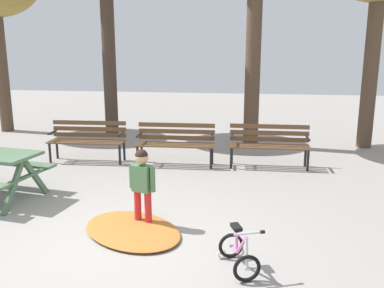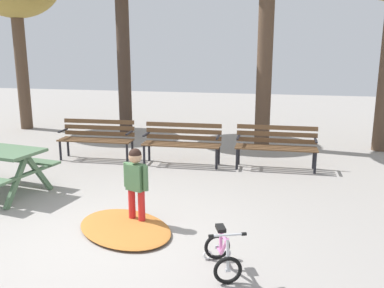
{
  "view_description": "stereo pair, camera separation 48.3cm",
  "coord_description": "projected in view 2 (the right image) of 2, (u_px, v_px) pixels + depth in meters",
  "views": [
    {
      "loc": [
        1.71,
        -4.47,
        2.34
      ],
      "look_at": [
        0.76,
        1.94,
        0.85
      ],
      "focal_mm": 38.54,
      "sensor_mm": 36.0,
      "label": 1
    },
    {
      "loc": [
        2.19,
        -4.38,
        2.34
      ],
      "look_at": [
        0.76,
        1.94,
        0.85
      ],
      "focal_mm": 38.54,
      "sensor_mm": 36.0,
      "label": 2
    }
  ],
  "objects": [
    {
      "name": "park_bench_left",
      "position": [
        182.0,
        140.0,
        8.5
      ],
      "size": [
        1.61,
        0.51,
        0.85
      ],
      "color": "brown",
      "rests_on": "ground"
    },
    {
      "name": "child_standing",
      "position": [
        136.0,
        180.0,
        5.54
      ],
      "size": [
        0.39,
        0.24,
        1.06
      ],
      "color": "red",
      "rests_on": "ground"
    },
    {
      "name": "leaf_pile",
      "position": [
        125.0,
        228.0,
        5.46
      ],
      "size": [
        1.81,
        1.71,
        0.07
      ],
      "primitive_type": "ellipsoid",
      "rotation": [
        0.0,
        0.0,
        2.51
      ],
      "color": "#B26B2D",
      "rests_on": "ground"
    },
    {
      "name": "park_bench_right",
      "position": [
        276.0,
        143.0,
        8.22
      ],
      "size": [
        1.61,
        0.49,
        0.85
      ],
      "color": "brown",
      "rests_on": "ground"
    },
    {
      "name": "kids_bicycle",
      "position": [
        222.0,
        253.0,
        4.43
      ],
      "size": [
        0.52,
        0.63,
        0.54
      ],
      "color": "black",
      "rests_on": "ground"
    },
    {
      "name": "ground",
      "position": [
        99.0,
        241.0,
        5.16
      ],
      "size": [
        36.0,
        36.0,
        0.0
      ],
      "primitive_type": "plane",
      "color": "gray"
    },
    {
      "name": "park_bench_far_left",
      "position": [
        97.0,
        136.0,
        8.91
      ],
      "size": [
        1.62,
        0.54,
        0.85
      ],
      "color": "brown",
      "rests_on": "ground"
    }
  ]
}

